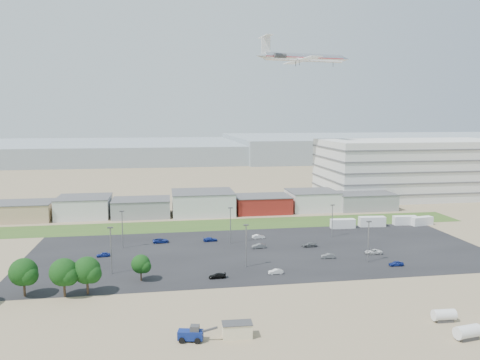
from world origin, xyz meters
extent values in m
plane|color=#7E6F50|center=(0.00, 0.00, 0.00)|extent=(700.00, 700.00, 0.00)
cube|color=black|center=(5.00, 20.00, 0.01)|extent=(120.00, 50.00, 0.01)
cube|color=#31531F|center=(0.00, 52.00, 0.01)|extent=(160.00, 16.00, 0.02)
cube|color=silver|center=(90.00, 95.00, 12.50)|extent=(80.00, 40.00, 25.00)
imported|color=silver|center=(33.44, 12.95, 0.61)|extent=(4.54, 2.33, 1.23)
imported|color=#595B5E|center=(20.58, 11.28, 0.59)|extent=(3.67, 1.57, 1.18)
imported|color=navy|center=(34.54, 2.91, 0.59)|extent=(3.53, 1.54, 1.18)
imported|color=black|center=(-8.53, 1.17, 0.55)|extent=(3.84, 1.65, 1.10)
imported|color=navy|center=(-35.37, 21.62, 0.58)|extent=(3.51, 1.67, 1.16)
imported|color=navy|center=(-7.08, 32.04, 0.58)|extent=(4.12, 1.98, 1.16)
imported|color=#595B5E|center=(5.20, 22.90, 0.63)|extent=(3.92, 1.61, 1.27)
imported|color=navy|center=(-21.04, 32.66, 0.62)|extent=(4.65, 2.45, 1.25)
imported|color=silver|center=(7.08, 32.79, 0.60)|extent=(3.76, 1.58, 1.21)
imported|color=#595B5E|center=(19.00, 21.99, 0.60)|extent=(4.14, 1.73, 1.20)
imported|color=silver|center=(4.84, 1.89, 0.55)|extent=(3.37, 1.24, 1.10)
camera|label=1|loc=(-19.40, -97.41, 35.35)|focal=35.00mm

